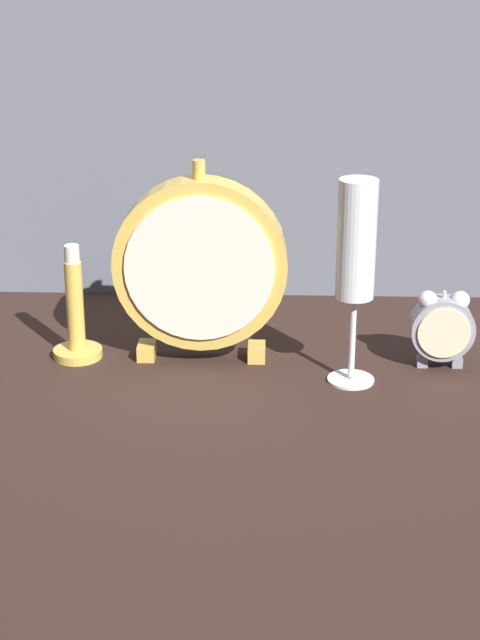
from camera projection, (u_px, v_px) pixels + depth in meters
name	position (u px, v px, depth m)	size (l,w,h in m)	color
ground_plane	(237.00, 398.00, 1.14)	(4.00, 4.00, 0.00)	black
fabric_backdrop_drape	(247.00, 77.00, 1.34)	(1.39, 0.01, 0.58)	slate
alarm_clock_twin_bell	(442.00, 326.00, 1.20)	(0.07, 0.03, 0.09)	gray
mantel_clock_silver	(200.00, 265.00, 1.20)	(0.20, 0.04, 0.23)	gold
champagne_flute	(356.00, 254.00, 1.13)	(0.05, 0.05, 0.23)	silver
brass_candlestick	(76.00, 322.00, 1.23)	(0.06, 0.06, 0.14)	gold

